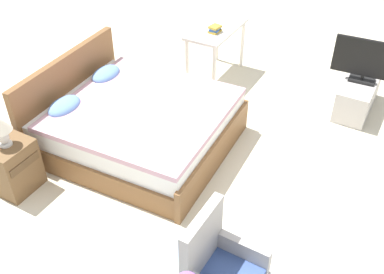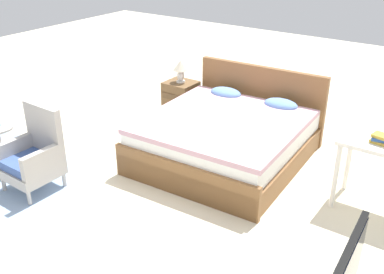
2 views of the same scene
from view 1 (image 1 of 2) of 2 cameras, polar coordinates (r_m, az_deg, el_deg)
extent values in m
plane|color=beige|center=(4.93, 2.13, -5.60)|extent=(16.00, 16.00, 0.00)
cube|color=brown|center=(5.35, -6.62, 0.18)|extent=(1.87, 2.10, 0.28)
cube|color=white|center=(5.19, -6.83, 2.45)|extent=(1.79, 2.01, 0.24)
cube|color=#CC9EAD|center=(5.07, -6.18, 3.60)|extent=(1.84, 1.85, 0.06)
cube|color=brown|center=(5.67, -15.23, 5.56)|extent=(1.81, 0.17, 0.96)
cube|color=brown|center=(4.94, 3.00, -2.35)|extent=(1.81, 0.15, 0.40)
ellipsoid|color=#668ED1|center=(5.21, -15.91, 3.80)|extent=(0.45, 0.30, 0.14)
ellipsoid|color=#668ED1|center=(5.72, -10.88, 7.87)|extent=(0.45, 0.30, 0.14)
cylinder|color=#ADA8A3|center=(4.09, 2.78, -15.87)|extent=(0.04, 0.04, 0.16)
cube|color=#ADA8A3|center=(3.55, 1.23, -13.49)|extent=(0.54, 0.09, 0.64)
cube|color=#ADA8A3|center=(3.78, 6.14, -14.21)|extent=(0.08, 0.51, 0.26)
cube|color=brown|center=(5.02, -21.78, -3.47)|extent=(0.44, 0.40, 0.58)
cube|color=brown|center=(4.82, -20.46, -3.26)|extent=(0.37, 0.01, 0.09)
cylinder|color=silver|center=(4.84, -22.58, -0.81)|extent=(0.13, 0.13, 0.02)
ellipsoid|color=silver|center=(4.79, -22.83, 0.03)|extent=(0.11, 0.11, 0.16)
cube|color=#B7B2AD|center=(6.31, 20.30, 5.07)|extent=(0.96, 0.40, 0.42)
cube|color=black|center=(6.20, 20.74, 6.83)|extent=(0.22, 0.33, 0.03)
cylinder|color=black|center=(6.18, 20.83, 7.14)|extent=(0.04, 0.04, 0.05)
cube|color=black|center=(6.06, 21.38, 9.29)|extent=(0.09, 0.83, 0.48)
cube|color=black|center=(6.08, 21.42, 9.39)|extent=(0.05, 0.77, 0.43)
cylinder|color=silver|center=(6.15, 2.80, 8.33)|extent=(0.05, 0.05, 0.73)
cylinder|color=silver|center=(6.91, 6.42, 11.63)|extent=(0.05, 0.05, 0.73)
cylinder|color=silver|center=(6.32, -0.64, 9.25)|extent=(0.05, 0.05, 0.73)
cylinder|color=silver|center=(7.06, 3.24, 12.42)|extent=(0.05, 0.05, 0.73)
cube|color=silver|center=(6.43, 3.15, 13.56)|extent=(1.04, 0.52, 0.04)
cube|color=#B79333|center=(6.28, 2.93, 13.28)|extent=(0.19, 0.14, 0.03)
cube|color=#284C8E|center=(6.27, 2.94, 13.53)|extent=(0.18, 0.14, 0.03)
cube|color=#B79333|center=(6.25, 2.95, 13.79)|extent=(0.18, 0.15, 0.03)
camera|label=2|loc=(6.15, 48.87, 19.91)|focal=42.00mm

